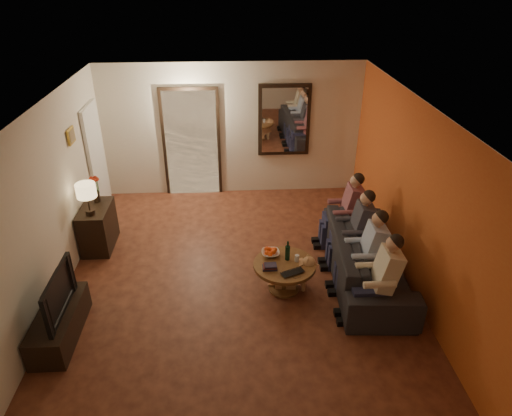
{
  "coord_description": "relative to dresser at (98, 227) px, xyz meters",
  "views": [
    {
      "loc": [
        -0.04,
        -5.48,
        4.21
      ],
      "look_at": [
        0.3,
        0.3,
        1.05
      ],
      "focal_mm": 32.0,
      "sensor_mm": 36.0,
      "label": 1
    }
  ],
  "objects": [
    {
      "name": "floor",
      "position": [
        2.25,
        -1.06,
        -0.36
      ],
      "size": [
        5.0,
        6.0,
        0.01
      ],
      "primitive_type": "cube",
      "color": "#491D13",
      "rests_on": "ground"
    },
    {
      "name": "ceiling",
      "position": [
        2.25,
        -1.06,
        2.24
      ],
      "size": [
        5.0,
        6.0,
        0.01
      ],
      "primitive_type": "cube",
      "color": "white",
      "rests_on": "back_wall"
    },
    {
      "name": "back_wall",
      "position": [
        2.25,
        1.94,
        0.94
      ],
      "size": [
        5.0,
        0.02,
        2.6
      ],
      "primitive_type": "cube",
      "color": "beige",
      "rests_on": "floor"
    },
    {
      "name": "front_wall",
      "position": [
        2.25,
        -4.06,
        0.94
      ],
      "size": [
        5.0,
        0.02,
        2.6
      ],
      "primitive_type": "cube",
      "color": "beige",
      "rests_on": "floor"
    },
    {
      "name": "left_wall",
      "position": [
        -0.25,
        -1.06,
        0.94
      ],
      "size": [
        0.02,
        6.0,
        2.6
      ],
      "primitive_type": "cube",
      "color": "beige",
      "rests_on": "floor"
    },
    {
      "name": "right_wall",
      "position": [
        4.75,
        -1.06,
        0.94
      ],
      "size": [
        0.02,
        6.0,
        2.6
      ],
      "primitive_type": "cube",
      "color": "beige",
      "rests_on": "floor"
    },
    {
      "name": "orange_accent",
      "position": [
        4.74,
        -1.06,
        0.94
      ],
      "size": [
        0.01,
        6.0,
        2.6
      ],
      "primitive_type": "cube",
      "color": "#CD5523",
      "rests_on": "right_wall"
    },
    {
      "name": "kitchen_doorway",
      "position": [
        1.45,
        1.92,
        0.69
      ],
      "size": [
        1.0,
        0.06,
        2.1
      ],
      "primitive_type": "cube",
      "color": "#FFE0A5",
      "rests_on": "floor"
    },
    {
      "name": "door_trim",
      "position": [
        1.45,
        1.91,
        0.69
      ],
      "size": [
        1.12,
        0.04,
        2.22
      ],
      "primitive_type": "cube",
      "color": "black",
      "rests_on": "floor"
    },
    {
      "name": "fridge_glimpse",
      "position": [
        1.7,
        1.92,
        0.54
      ],
      "size": [
        0.45,
        0.03,
        1.7
      ],
      "primitive_type": "cube",
      "color": "silver",
      "rests_on": "floor"
    },
    {
      "name": "mirror_frame",
      "position": [
        3.25,
        1.9,
        1.14
      ],
      "size": [
        1.0,
        0.05,
        1.4
      ],
      "primitive_type": "cube",
      "color": "black",
      "rests_on": "back_wall"
    },
    {
      "name": "mirror_glass",
      "position": [
        3.25,
        1.87,
        1.14
      ],
      "size": [
        0.86,
        0.02,
        1.26
      ],
      "primitive_type": "cube",
      "color": "white",
      "rests_on": "back_wall"
    },
    {
      "name": "white_door",
      "position": [
        -0.21,
        1.24,
        0.66
      ],
      "size": [
        0.06,
        0.85,
        2.04
      ],
      "primitive_type": "cube",
      "color": "white",
      "rests_on": "floor"
    },
    {
      "name": "framed_art",
      "position": [
        -0.22,
        0.24,
        1.49
      ],
      "size": [
        0.03,
        0.28,
        0.24
      ],
      "primitive_type": "cube",
      "color": "#B28C33",
      "rests_on": "left_wall"
    },
    {
      "name": "art_canvas",
      "position": [
        -0.21,
        0.24,
        1.49
      ],
      "size": [
        0.01,
        0.22,
        0.18
      ],
      "primitive_type": "cube",
      "color": "brown",
      "rests_on": "left_wall"
    },
    {
      "name": "dresser",
      "position": [
        0.0,
        0.0,
        0.0
      ],
      "size": [
        0.45,
        0.81,
        0.72
      ],
      "primitive_type": "cube",
      "color": "black",
      "rests_on": "floor"
    },
    {
      "name": "table_lamp",
      "position": [
        0.0,
        -0.22,
        0.63
      ],
      "size": [
        0.3,
        0.3,
        0.54
      ],
      "primitive_type": null,
      "color": "beige",
      "rests_on": "dresser"
    },
    {
      "name": "flower_vase",
      "position": [
        0.0,
        0.22,
        0.58
      ],
      "size": [
        0.14,
        0.14,
        0.44
      ],
      "primitive_type": null,
      "color": "red",
      "rests_on": "dresser"
    },
    {
      "name": "tv_stand",
      "position": [
        0.0,
        -2.08,
        -0.16
      ],
      "size": [
        0.45,
        1.19,
        0.4
      ],
      "primitive_type": "cube",
      "color": "black",
      "rests_on": "floor"
    },
    {
      "name": "tv",
      "position": [
        0.0,
        -2.08,
        0.31
      ],
      "size": [
        0.97,
        0.13,
        0.56
      ],
      "primitive_type": "imported",
      "rotation": [
        0.0,
        0.0,
        1.57
      ],
      "color": "black",
      "rests_on": "tv_stand"
    },
    {
      "name": "sofa",
      "position": [
        4.16,
        -1.1,
        0.0
      ],
      "size": [
        2.56,
        1.14,
        0.73
      ],
      "primitive_type": "imported",
      "rotation": [
        0.0,
        0.0,
        1.5
      ],
      "color": "black",
      "rests_on": "floor"
    },
    {
      "name": "person_a",
      "position": [
        4.06,
        -2.0,
        0.24
      ],
      "size": [
        0.6,
        0.4,
        1.2
      ],
      "primitive_type": null,
      "color": "tan",
      "rests_on": "sofa"
    },
    {
      "name": "person_b",
      "position": [
        4.06,
        -1.4,
        0.24
      ],
      "size": [
        0.6,
        0.4,
        1.2
      ],
      "primitive_type": null,
      "color": "tan",
      "rests_on": "sofa"
    },
    {
      "name": "person_c",
      "position": [
        4.06,
        -0.8,
        0.24
      ],
      "size": [
        0.6,
        0.4,
        1.2
      ],
      "primitive_type": null,
      "color": "tan",
      "rests_on": "sofa"
    },
    {
      "name": "person_d",
      "position": [
        4.06,
        -0.2,
        0.24
      ],
      "size": [
        0.6,
        0.4,
        1.2
      ],
      "primitive_type": null,
      "color": "tan",
      "rests_on": "sofa"
    },
    {
      "name": "dog",
      "position": [
        3.05,
        -1.29,
        -0.08
      ],
      "size": [
        0.58,
        0.3,
        0.56
      ],
      "primitive_type": null,
      "rotation": [
        0.0,
        0.0,
        -0.1
      ],
      "color": "#A4794C",
      "rests_on": "floor"
    },
    {
      "name": "coffee_table",
      "position": [
        2.92,
        -1.32,
        -0.14
      ],
      "size": [
        1.07,
        1.07,
        0.45
      ],
      "primitive_type": "cylinder",
      "rotation": [
        0.0,
        0.0,
        -0.24
      ],
      "color": "brown",
      "rests_on": "floor"
    },
    {
      "name": "bowl",
      "position": [
        2.74,
        -1.1,
        0.12
      ],
      "size": [
        0.26,
        0.26,
        0.06
      ],
      "primitive_type": "imported",
      "color": "white",
      "rests_on": "coffee_table"
    },
    {
      "name": "oranges",
      "position": [
        2.74,
        -1.1,
        0.19
      ],
      "size": [
        0.2,
        0.2,
        0.08
      ],
      "primitive_type": null,
      "color": "#FF5015",
      "rests_on": "bowl"
    },
    {
      "name": "wine_bottle",
      "position": [
        2.97,
        -1.22,
        0.24
      ],
      "size": [
        0.07,
        0.07,
        0.31
      ],
      "primitive_type": null,
      "color": "black",
      "rests_on": "coffee_table"
    },
    {
      "name": "wine_glass",
      "position": [
        3.1,
        -1.27,
        0.14
      ],
      "size": [
        0.06,
        0.06,
        0.1
      ],
      "primitive_type": "cylinder",
      "color": "silver",
      "rests_on": "coffee_table"
    },
    {
      "name": "book_stack",
      "position": [
        2.7,
        -1.42,
        0.12
      ],
      "size": [
        0.2,
        0.15,
        0.07
      ],
      "primitive_type": null,
      "color": "black",
      "rests_on": "coffee_table"
    },
    {
      "name": "laptop",
      "position": [
        3.02,
        -1.6,
        0.1
      ],
      "size": [
        0.39,
        0.32,
        0.03
      ],
      "primitive_type": "imported",
      "rotation": [
        0.0,
        0.0,
        0.4
      ],
      "color": "black",
      "rests_on": "coffee_table"
    }
  ]
}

